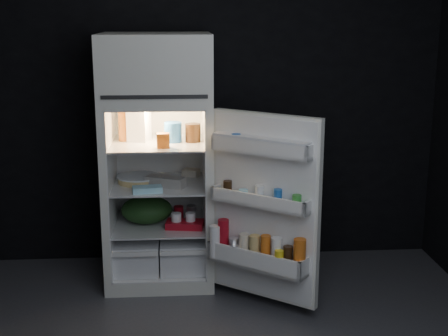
{
  "coord_description": "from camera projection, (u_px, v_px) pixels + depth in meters",
  "views": [
    {
      "loc": [
        0.01,
        -3.05,
        1.91
      ],
      "look_at": [
        0.29,
        1.0,
        0.9
      ],
      "focal_mm": 50.0,
      "sensor_mm": 36.0,
      "label": 1
    }
  ],
  "objects": [
    {
      "name": "wrapped_pkg",
      "position": [
        191.0,
        173.0,
        4.67
      ],
      "size": [
        0.14,
        0.13,
        0.05
      ],
      "primitive_type": "cube",
      "rotation": [
        0.0,
        0.0,
        -0.4
      ],
      "color": "beige",
      "rests_on": "refrigerator"
    },
    {
      "name": "jam_jar",
      "position": [
        193.0,
        133.0,
        4.4
      ],
      "size": [
        0.13,
        0.13,
        0.13
      ],
      "primitive_type": "cylinder",
      "rotation": [
        0.0,
        0.0,
        0.22
      ],
      "color": "black",
      "rests_on": "refrigerator"
    },
    {
      "name": "wall_back",
      "position": [
        179.0,
        89.0,
        4.74
      ],
      "size": [
        4.0,
        0.0,
        2.7
      ],
      "primitive_type": "cube",
      "color": "black",
      "rests_on": "ground"
    },
    {
      "name": "egg_carton",
      "position": [
        166.0,
        182.0,
        4.38
      ],
      "size": [
        0.3,
        0.21,
        0.07
      ],
      "primitive_type": "cube",
      "rotation": [
        0.0,
        0.0,
        -0.43
      ],
      "color": "gray",
      "rests_on": "refrigerator"
    },
    {
      "name": "milk_jug",
      "position": [
        139.0,
        124.0,
        4.42
      ],
      "size": [
        0.17,
        0.17,
        0.24
      ],
      "primitive_type": "cube",
      "rotation": [
        0.0,
        0.0,
        -0.28
      ],
      "color": "white",
      "rests_on": "refrigerator"
    },
    {
      "name": "pie",
      "position": [
        139.0,
        180.0,
        4.49
      ],
      "size": [
        0.36,
        0.36,
        0.04
      ],
      "primitive_type": "cylinder",
      "rotation": [
        0.0,
        0.0,
        0.26
      ],
      "color": "tan",
      "rests_on": "refrigerator"
    },
    {
      "name": "small_can_silver",
      "position": [
        191.0,
        211.0,
        4.66
      ],
      "size": [
        0.09,
        0.09,
        0.09
      ],
      "primitive_type": "cylinder",
      "rotation": [
        0.0,
        0.0,
        0.24
      ],
      "color": "silver",
      "rests_on": "refrigerator"
    },
    {
      "name": "amber_bottle",
      "position": [
        124.0,
        126.0,
        4.42
      ],
      "size": [
        0.09,
        0.09,
        0.22
      ],
      "primitive_type": "cylinder",
      "rotation": [
        0.0,
        0.0,
        -0.22
      ],
      "color": "#BD611E",
      "rests_on": "refrigerator"
    },
    {
      "name": "yogurt_tray",
      "position": [
        185.0,
        224.0,
        4.43
      ],
      "size": [
        0.28,
        0.18,
        0.05
      ],
      "primitive_type": "cube",
      "rotation": [
        0.0,
        0.0,
        -0.16
      ],
      "color": "#A20D1A",
      "rests_on": "refrigerator"
    },
    {
      "name": "produce_bag",
      "position": [
        147.0,
        210.0,
        4.53
      ],
      "size": [
        0.47,
        0.44,
        0.2
      ],
      "primitive_type": "ellipsoid",
      "rotation": [
        0.0,
        0.0,
        -0.42
      ],
      "color": "#193815",
      "rests_on": "refrigerator"
    },
    {
      "name": "refrigerator",
      "position": [
        158.0,
        151.0,
        4.45
      ],
      "size": [
        0.76,
        0.71,
        1.78
      ],
      "color": "white",
      "rests_on": "ground"
    },
    {
      "name": "wall_front",
      "position": [
        180.0,
        262.0,
        1.45
      ],
      "size": [
        4.0,
        0.0,
        2.7
      ],
      "primitive_type": "cube",
      "color": "black",
      "rests_on": "ground"
    },
    {
      "name": "small_carton",
      "position": [
        163.0,
        141.0,
        4.2
      ],
      "size": [
        0.09,
        0.07,
        0.1
      ],
      "primitive_type": "cube",
      "rotation": [
        0.0,
        0.0,
        0.09
      ],
      "color": "#D16218",
      "rests_on": "refrigerator"
    },
    {
      "name": "mayo_jar",
      "position": [
        173.0,
        132.0,
        4.4
      ],
      "size": [
        0.14,
        0.14,
        0.14
      ],
      "primitive_type": "cylinder",
      "rotation": [
        0.0,
        0.0,
        0.17
      ],
      "color": "#1F58AA",
      "rests_on": "refrigerator"
    },
    {
      "name": "fridge_door",
      "position": [
        262.0,
        212.0,
        3.98
      ],
      "size": [
        0.69,
        0.59,
        1.22
      ],
      "color": "white",
      "rests_on": "ground"
    },
    {
      "name": "small_can_red",
      "position": [
        179.0,
        212.0,
        4.64
      ],
      "size": [
        0.09,
        0.09,
        0.09
      ],
      "primitive_type": "cylinder",
      "rotation": [
        0.0,
        0.0,
        -0.34
      ],
      "color": "#A20D1A",
      "rests_on": "refrigerator"
    },
    {
      "name": "flat_package",
      "position": [
        147.0,
        189.0,
        4.24
      ],
      "size": [
        0.21,
        0.13,
        0.04
      ],
      "primitive_type": "cube",
      "rotation": [
        0.0,
        0.0,
        0.14
      ],
      "color": "#9ADBEF",
      "rests_on": "refrigerator"
    }
  ]
}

